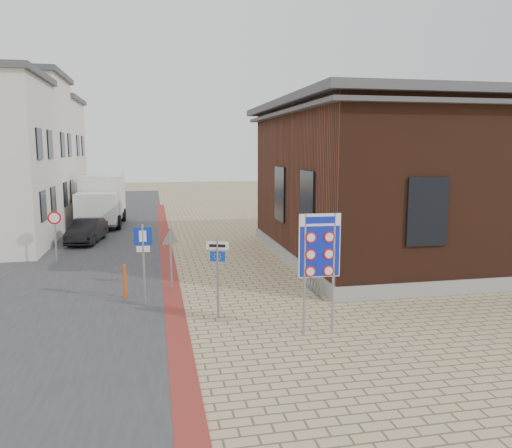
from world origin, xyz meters
name	(u,v)px	position (x,y,z in m)	size (l,w,h in m)	color
ground	(248,319)	(0.00, 0.00, 0.00)	(120.00, 120.00, 0.00)	tan
road_strip	(100,236)	(-5.50, 15.00, 0.01)	(7.00, 60.00, 0.02)	#38383A
curb_strip	(166,251)	(-2.00, 10.00, 0.01)	(0.60, 40.00, 0.02)	maroon
brick_building	(417,178)	(8.99, 7.00, 3.49)	(13.00, 13.00, 6.80)	gray
townhouse_mid	(2,153)	(-10.99, 18.00, 4.57)	(7.40, 6.40, 9.10)	silver
townhouse_far	(28,158)	(-10.99, 24.00, 4.17)	(7.40, 6.40, 8.30)	silver
bike_rack	(313,285)	(2.65, 2.20, 0.26)	(0.08, 1.80, 0.60)	slate
sedan	(87,231)	(-5.92, 13.14, 0.61)	(1.30, 3.73, 1.23)	black
box_truck	(102,200)	(-5.71, 19.00, 1.61)	(2.70, 6.03, 3.12)	slate
border_sign	(320,248)	(1.58, -1.50, 2.30)	(1.09, 0.09, 3.18)	gray
essen_sign	(218,265)	(-0.80, 0.30, 1.56)	(0.61, 0.24, 2.36)	gray
parking_sign	(143,250)	(-2.87, 2.00, 1.71)	(0.55, 0.11, 2.51)	gray
yield_sign	(170,244)	(-2.00, 3.50, 1.58)	(0.74, 0.24, 2.10)	gray
speed_sign	(55,230)	(-6.50, 8.00, 1.51)	(0.53, 0.13, 2.27)	gray
bollard	(125,282)	(-3.50, 2.80, 0.55)	(0.10, 0.10, 1.10)	#EE4C0C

